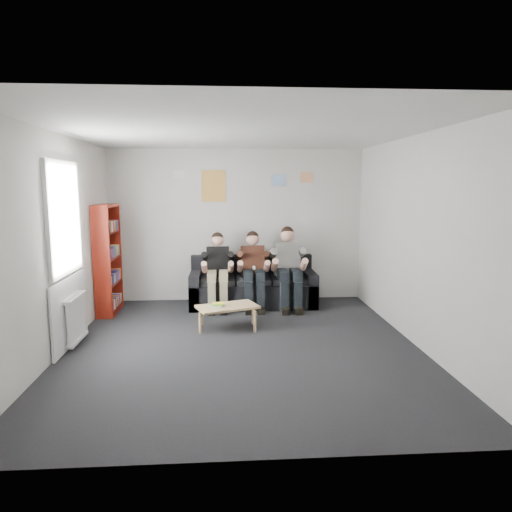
{
  "coord_description": "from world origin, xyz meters",
  "views": [
    {
      "loc": [
        -0.21,
        -5.66,
        2.05
      ],
      "look_at": [
        0.27,
        1.3,
        0.98
      ],
      "focal_mm": 32.0,
      "sensor_mm": 36.0,
      "label": 1
    }
  ],
  "objects_px": {
    "bookshelf": "(108,259)",
    "person_right": "(288,268)",
    "person_middle": "(253,270)",
    "person_left": "(218,271)",
    "sofa": "(253,288)",
    "coffee_table": "(227,308)"
  },
  "relations": [
    {
      "from": "bookshelf",
      "to": "person_right",
      "type": "xyz_separation_m",
      "value": [
        2.95,
        0.15,
        -0.21
      ]
    },
    {
      "from": "person_right",
      "to": "person_middle",
      "type": "bearing_deg",
      "value": 174.38
    },
    {
      "from": "person_middle",
      "to": "person_right",
      "type": "xyz_separation_m",
      "value": [
        0.6,
        -0.0,
        0.03
      ]
    },
    {
      "from": "bookshelf",
      "to": "person_left",
      "type": "height_order",
      "value": "bookshelf"
    },
    {
      "from": "sofa",
      "to": "bookshelf",
      "type": "bearing_deg",
      "value": -171.46
    },
    {
      "from": "bookshelf",
      "to": "sofa",
      "type": "bearing_deg",
      "value": 8.19
    },
    {
      "from": "coffee_table",
      "to": "person_middle",
      "type": "bearing_deg",
      "value": 68.75
    },
    {
      "from": "bookshelf",
      "to": "person_middle",
      "type": "xyz_separation_m",
      "value": [
        2.35,
        0.16,
        -0.24
      ]
    },
    {
      "from": "person_left",
      "to": "person_middle",
      "type": "distance_m",
      "value": 0.6
    },
    {
      "from": "bookshelf",
      "to": "person_middle",
      "type": "relative_size",
      "value": 1.37
    },
    {
      "from": "coffee_table",
      "to": "bookshelf",
      "type": "bearing_deg",
      "value": 152.5
    },
    {
      "from": "sofa",
      "to": "person_middle",
      "type": "distance_m",
      "value": 0.4
    },
    {
      "from": "bookshelf",
      "to": "person_middle",
      "type": "distance_m",
      "value": 2.37
    },
    {
      "from": "person_left",
      "to": "bookshelf",
      "type": "bearing_deg",
      "value": -177.69
    },
    {
      "from": "person_middle",
      "to": "person_right",
      "type": "height_order",
      "value": "person_right"
    },
    {
      "from": "sofa",
      "to": "person_left",
      "type": "height_order",
      "value": "person_left"
    },
    {
      "from": "sofa",
      "to": "bookshelf",
      "type": "xyz_separation_m",
      "value": [
        -2.35,
        -0.35,
        0.58
      ]
    },
    {
      "from": "person_left",
      "to": "person_right",
      "type": "distance_m",
      "value": 1.2
    },
    {
      "from": "person_middle",
      "to": "person_right",
      "type": "bearing_deg",
      "value": -4.41
    },
    {
      "from": "sofa",
      "to": "person_left",
      "type": "relative_size",
      "value": 1.68
    },
    {
      "from": "sofa",
      "to": "bookshelf",
      "type": "relative_size",
      "value": 1.22
    },
    {
      "from": "sofa",
      "to": "person_right",
      "type": "distance_m",
      "value": 0.73
    }
  ]
}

